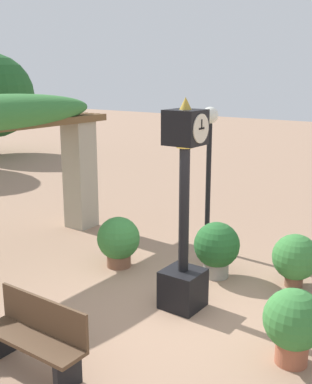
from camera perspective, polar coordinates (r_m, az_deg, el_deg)
name	(u,v)px	position (r m, az deg, el deg)	size (l,w,h in m)	color
ground_plane	(176,311)	(7.50, 2.43, -13.89)	(60.00, 60.00, 0.00)	#9E7A60
pedestal_clock	(184,225)	(7.12, 3.29, -3.89)	(0.58, 0.58, 3.18)	black
potted_plant_near_left	(217,247)	(8.50, 7.21, -6.51)	(0.80, 0.80, 0.99)	gray
potted_plant_near_right	(294,323)	(6.28, 16.02, -14.66)	(0.76, 0.76, 0.97)	#9E563D
potted_plant_far_left	(118,240)	(8.91, -4.47, -5.72)	(0.79, 0.79, 0.94)	brown
potted_plant_far_right	(295,258)	(8.41, 16.19, -7.52)	(0.77, 0.77, 0.91)	brown
park_bench	(36,337)	(6.17, -14.02, -16.31)	(0.42, 1.45, 0.89)	brown
lamp_post	(209,147)	(9.44, 6.32, 5.32)	(0.32, 0.32, 2.87)	black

